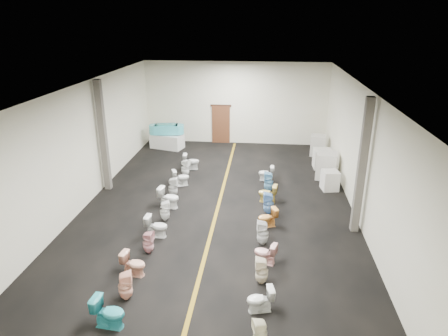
{
  "coord_description": "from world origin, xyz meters",
  "views": [
    {
      "loc": [
        1.63,
        -13.7,
        6.73
      ],
      "look_at": [
        0.1,
        1.0,
        1.1
      ],
      "focal_mm": 32.0,
      "sensor_mm": 36.0,
      "label": 1
    }
  ],
  "objects_px": {
    "toilet_left_1": "(125,286)",
    "toilet_right_5": "(267,218)",
    "toilet_right_6": "(269,203)",
    "toilet_right_3": "(265,253)",
    "toilet_left_6": "(169,198)",
    "toilet_right_0": "(260,333)",
    "appliance_crate_a": "(330,180)",
    "toilet_left_2": "(134,264)",
    "toilet_left_10": "(191,161)",
    "toilet_left_5": "(165,211)",
    "toilet_right_8": "(269,182)",
    "toilet_right_9": "(266,173)",
    "toilet_left_9": "(185,168)",
    "bathtub": "(167,129)",
    "toilet_left_3": "(148,243)",
    "appliance_crate_d": "(318,145)",
    "toilet_left_4": "(156,226)",
    "toilet_right_4": "(263,233)",
    "appliance_crate_c": "(322,159)",
    "toilet_left_0": "(109,312)",
    "toilet_left_7": "(173,187)",
    "toilet_right_2": "(262,271)",
    "toilet_right_1": "(260,300)",
    "display_table": "(167,141)",
    "appliance_crate_b": "(326,166)",
    "toilet_left_8": "(181,178)",
    "toilet_right_7": "(268,193)"
  },
  "relations": [
    {
      "from": "toilet_left_0",
      "to": "toilet_right_5",
      "type": "xyz_separation_m",
      "value": [
        3.6,
        5.08,
        -0.05
      ]
    },
    {
      "from": "toilet_left_9",
      "to": "appliance_crate_c",
      "type": "bearing_deg",
      "value": -50.61
    },
    {
      "from": "appliance_crate_a",
      "to": "toilet_left_2",
      "type": "bearing_deg",
      "value": -133.63
    },
    {
      "from": "toilet_left_7",
      "to": "toilet_left_8",
      "type": "relative_size",
      "value": 1.11
    },
    {
      "from": "display_table",
      "to": "toilet_right_2",
      "type": "height_order",
      "value": "toilet_right_2"
    },
    {
      "from": "toilet_left_7",
      "to": "toilet_left_4",
      "type": "bearing_deg",
      "value": -177.23
    },
    {
      "from": "appliance_crate_b",
      "to": "toilet_left_9",
      "type": "height_order",
      "value": "appliance_crate_b"
    },
    {
      "from": "toilet_left_6",
      "to": "toilet_right_4",
      "type": "distance_m",
      "value": 4.19
    },
    {
      "from": "toilet_left_1",
      "to": "toilet_right_5",
      "type": "distance_m",
      "value": 5.44
    },
    {
      "from": "toilet_right_3",
      "to": "toilet_right_5",
      "type": "distance_m",
      "value": 2.17
    },
    {
      "from": "toilet_left_10",
      "to": "toilet_left_5",
      "type": "bearing_deg",
      "value": 174.64
    },
    {
      "from": "toilet_left_1",
      "to": "toilet_right_6",
      "type": "relative_size",
      "value": 0.93
    },
    {
      "from": "toilet_right_0",
      "to": "toilet_right_8",
      "type": "bearing_deg",
      "value": 160.21
    },
    {
      "from": "toilet_right_7",
      "to": "display_table",
      "type": "bearing_deg",
      "value": -130.08
    },
    {
      "from": "toilet_left_4",
      "to": "toilet_right_2",
      "type": "distance_m",
      "value": 4.03
    },
    {
      "from": "toilet_left_6",
      "to": "toilet_right_8",
      "type": "relative_size",
      "value": 0.94
    },
    {
      "from": "bathtub",
      "to": "toilet_left_10",
      "type": "xyz_separation_m",
      "value": [
        1.88,
        -3.04,
        -0.69
      ]
    },
    {
      "from": "toilet_left_9",
      "to": "bathtub",
      "type": "bearing_deg",
      "value": 48.3
    },
    {
      "from": "toilet_right_8",
      "to": "toilet_right_9",
      "type": "height_order",
      "value": "toilet_right_8"
    },
    {
      "from": "toilet_left_3",
      "to": "appliance_crate_d",
      "type": "bearing_deg",
      "value": -24.99
    },
    {
      "from": "toilet_left_5",
      "to": "toilet_left_9",
      "type": "distance_m",
      "value": 4.18
    },
    {
      "from": "bathtub",
      "to": "toilet_left_1",
      "type": "relative_size",
      "value": 2.37
    },
    {
      "from": "toilet_left_1",
      "to": "display_table",
      "type": "bearing_deg",
      "value": -9.66
    },
    {
      "from": "appliance_crate_d",
      "to": "toilet_left_5",
      "type": "distance_m",
      "value": 9.89
    },
    {
      "from": "bathtub",
      "to": "toilet_left_2",
      "type": "distance_m",
      "value": 11.48
    },
    {
      "from": "toilet_right_3",
      "to": "toilet_right_9",
      "type": "bearing_deg",
      "value": -162.54
    },
    {
      "from": "toilet_left_8",
      "to": "toilet_right_0",
      "type": "bearing_deg",
      "value": 178.25
    },
    {
      "from": "toilet_left_1",
      "to": "toilet_left_5",
      "type": "relative_size",
      "value": 1.08
    },
    {
      "from": "toilet_left_4",
      "to": "toilet_left_10",
      "type": "xyz_separation_m",
      "value": [
        0.01,
        6.18,
        0.01
      ]
    },
    {
      "from": "toilet_right_4",
      "to": "appliance_crate_c",
      "type": "bearing_deg",
      "value": 155.33
    },
    {
      "from": "toilet_left_6",
      "to": "toilet_right_2",
      "type": "distance_m",
      "value": 5.51
    },
    {
      "from": "bathtub",
      "to": "appliance_crate_a",
      "type": "distance_m",
      "value": 9.35
    },
    {
      "from": "toilet_right_6",
      "to": "toilet_right_9",
      "type": "relative_size",
      "value": 1.25
    },
    {
      "from": "toilet_right_2",
      "to": "display_table",
      "type": "bearing_deg",
      "value": -158.13
    },
    {
      "from": "bathtub",
      "to": "toilet_right_2",
      "type": "xyz_separation_m",
      "value": [
        5.3,
        -11.33,
        -0.68
      ]
    },
    {
      "from": "toilet_left_6",
      "to": "toilet_right_0",
      "type": "xyz_separation_m",
      "value": [
        3.53,
        -6.43,
        -0.05
      ]
    },
    {
      "from": "toilet_left_0",
      "to": "toilet_right_3",
      "type": "bearing_deg",
      "value": -44.52
    },
    {
      "from": "toilet_left_1",
      "to": "toilet_right_4",
      "type": "bearing_deg",
      "value": -67.31
    },
    {
      "from": "toilet_right_1",
      "to": "toilet_right_2",
      "type": "bearing_deg",
      "value": 165.76
    },
    {
      "from": "toilet_left_0",
      "to": "toilet_left_3",
      "type": "bearing_deg",
      "value": 5.42
    },
    {
      "from": "toilet_left_0",
      "to": "toilet_left_9",
      "type": "height_order",
      "value": "toilet_left_9"
    },
    {
      "from": "toilet_right_5",
      "to": "toilet_right_9",
      "type": "height_order",
      "value": "toilet_right_5"
    },
    {
      "from": "toilet_right_4",
      "to": "toilet_right_9",
      "type": "bearing_deg",
      "value": 175.17
    },
    {
      "from": "toilet_left_4",
      "to": "toilet_left_7",
      "type": "height_order",
      "value": "toilet_left_7"
    },
    {
      "from": "toilet_right_5",
      "to": "toilet_right_6",
      "type": "height_order",
      "value": "toilet_right_6"
    },
    {
      "from": "toilet_right_5",
      "to": "toilet_right_1",
      "type": "bearing_deg",
      "value": -24.76
    },
    {
      "from": "toilet_left_6",
      "to": "bathtub",
      "type": "bearing_deg",
      "value": 22.78
    },
    {
      "from": "toilet_left_3",
      "to": "toilet_left_5",
      "type": "distance_m",
      "value": 2.1
    },
    {
      "from": "toilet_left_3",
      "to": "toilet_left_9",
      "type": "relative_size",
      "value": 0.92
    },
    {
      "from": "toilet_left_4",
      "to": "toilet_right_8",
      "type": "bearing_deg",
      "value": -39.01
    }
  ]
}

